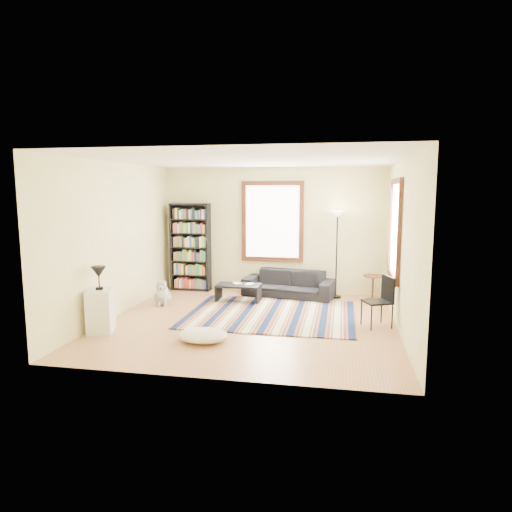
% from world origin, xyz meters
% --- Properties ---
extents(floor, '(5.00, 5.00, 0.10)m').
position_xyz_m(floor, '(0.00, 0.00, -0.05)').
color(floor, tan).
rests_on(floor, ground).
extents(ceiling, '(5.00, 5.00, 0.10)m').
position_xyz_m(ceiling, '(0.00, 0.00, 2.85)').
color(ceiling, white).
rests_on(ceiling, floor).
extents(wall_back, '(5.00, 0.10, 2.80)m').
position_xyz_m(wall_back, '(0.00, 2.55, 1.40)').
color(wall_back, '#F9F3A7').
rests_on(wall_back, floor).
extents(wall_front, '(5.00, 0.10, 2.80)m').
position_xyz_m(wall_front, '(0.00, -2.55, 1.40)').
color(wall_front, '#F9F3A7').
rests_on(wall_front, floor).
extents(wall_left, '(0.10, 5.00, 2.80)m').
position_xyz_m(wall_left, '(-2.55, 0.00, 1.40)').
color(wall_left, '#F9F3A7').
rests_on(wall_left, floor).
extents(wall_right, '(0.10, 5.00, 2.80)m').
position_xyz_m(wall_right, '(2.55, 0.00, 1.40)').
color(wall_right, '#F9F3A7').
rests_on(wall_right, floor).
extents(window_back, '(1.20, 0.06, 1.60)m').
position_xyz_m(window_back, '(0.00, 2.47, 1.60)').
color(window_back, white).
rests_on(window_back, wall_back).
extents(window_right, '(0.06, 1.20, 1.60)m').
position_xyz_m(window_right, '(2.47, 0.80, 1.60)').
color(window_right, white).
rests_on(window_right, wall_right).
extents(rug, '(3.09, 2.47, 0.02)m').
position_xyz_m(rug, '(0.28, 0.54, 0.01)').
color(rug, '#0C1A3C').
rests_on(rug, floor).
extents(sofa, '(2.05, 1.08, 0.57)m').
position_xyz_m(sofa, '(0.43, 2.05, 0.28)').
color(sofa, black).
rests_on(sofa, floor).
extents(bookshelf, '(0.90, 0.30, 2.00)m').
position_xyz_m(bookshelf, '(-1.88, 2.32, 1.00)').
color(bookshelf, black).
rests_on(bookshelf, floor).
extents(coffee_table, '(1.02, 0.81, 0.36)m').
position_xyz_m(coffee_table, '(-0.54, 1.42, 0.18)').
color(coffee_table, black).
rests_on(coffee_table, floor).
extents(book_a, '(0.25, 0.25, 0.02)m').
position_xyz_m(book_a, '(-0.64, 1.42, 0.37)').
color(book_a, beige).
rests_on(book_a, coffee_table).
extents(book_b, '(0.20, 0.25, 0.02)m').
position_xyz_m(book_b, '(-0.39, 1.47, 0.37)').
color(book_b, beige).
rests_on(book_b, coffee_table).
extents(floor_cushion, '(0.79, 0.60, 0.20)m').
position_xyz_m(floor_cushion, '(-0.51, -1.18, 0.10)').
color(floor_cushion, beige).
rests_on(floor_cushion, floor).
extents(floor_lamp, '(0.40, 0.40, 1.86)m').
position_xyz_m(floor_lamp, '(1.44, 2.15, 0.93)').
color(floor_lamp, black).
rests_on(floor_lamp, floor).
extents(side_table, '(0.43, 0.43, 0.54)m').
position_xyz_m(side_table, '(2.20, 2.01, 0.27)').
color(side_table, '#4B1C12').
rests_on(side_table, floor).
extents(folding_chair, '(0.55, 0.54, 0.86)m').
position_xyz_m(folding_chair, '(2.15, 0.12, 0.43)').
color(folding_chair, black).
rests_on(folding_chair, floor).
extents(white_cabinet, '(0.51, 0.59, 0.70)m').
position_xyz_m(white_cabinet, '(-2.30, -0.99, 0.35)').
color(white_cabinet, white).
rests_on(white_cabinet, floor).
extents(table_lamp, '(0.28, 0.28, 0.38)m').
position_xyz_m(table_lamp, '(-2.30, -0.99, 0.89)').
color(table_lamp, black).
rests_on(table_lamp, white_cabinet).
extents(dog, '(0.51, 0.61, 0.53)m').
position_xyz_m(dog, '(-1.98, 0.85, 0.26)').
color(dog, '#ABABAB').
rests_on(dog, floor).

